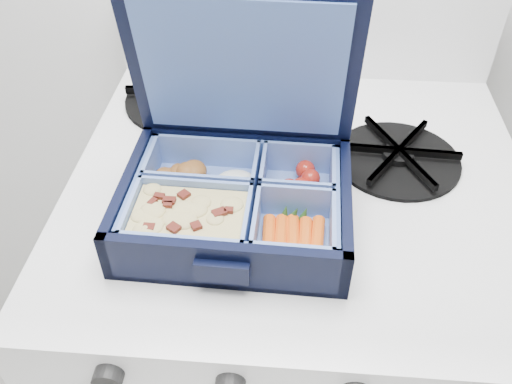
# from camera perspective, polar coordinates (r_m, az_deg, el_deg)

# --- Properties ---
(stove) EXTENTS (0.58, 0.58, 0.87)m
(stove) POSITION_cam_1_polar(r_m,az_deg,el_deg) (1.04, 3.30, -16.32)
(stove) COLOR white
(stove) RESTS_ON floor
(bento_box) EXTENTS (0.26, 0.20, 0.06)m
(bento_box) POSITION_cam_1_polar(r_m,az_deg,el_deg) (0.61, -2.14, -1.15)
(bento_box) COLOR black
(bento_box) RESTS_ON stove
(burner_grate) EXTENTS (0.17, 0.17, 0.02)m
(burner_grate) POSITION_cam_1_polar(r_m,az_deg,el_deg) (0.73, 14.74, 3.92)
(burner_grate) COLOR black
(burner_grate) RESTS_ON stove
(burner_grate_rear) EXTENTS (0.20, 0.20, 0.02)m
(burner_grate_rear) POSITION_cam_1_polar(r_m,az_deg,el_deg) (0.83, -7.15, 10.12)
(burner_grate_rear) COLOR black
(burner_grate_rear) RESTS_ON stove
(fork) EXTENTS (0.16, 0.15, 0.01)m
(fork) POSITION_cam_1_polar(r_m,az_deg,el_deg) (0.74, 3.67, 5.31)
(fork) COLOR silver
(fork) RESTS_ON stove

